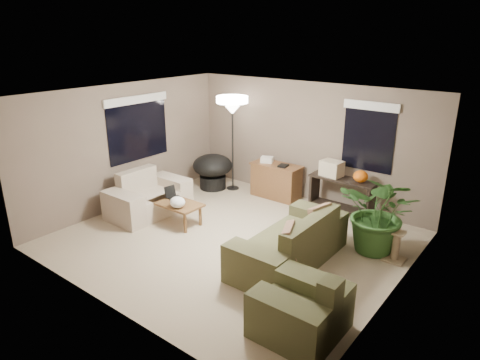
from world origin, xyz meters
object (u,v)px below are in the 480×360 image
Objects in this scene: main_sofa at (292,246)px; houseplant at (380,222)px; cat_scratching_post at (396,248)px; coffee_table at (176,205)px; floor_lamp at (232,120)px; console_table at (342,193)px; loveseat at (148,199)px; desk at (276,181)px; armchair at (302,311)px; papasan_chair at (213,169)px.

houseplant reaches higher than main_sofa.
cat_scratching_post is at bearing 40.62° from main_sofa.
floor_lamp reaches higher than coffee_table.
coffee_table is at bearing -178.50° from main_sofa.
console_table is 0.94× the size of houseplant.
desk is at bearing 55.74° from loveseat.
coffee_table is 2.39m from desk.
armchair is 5.22m from floor_lamp.
main_sofa is 3.67m from papasan_chair.
floor_lamp is 3.82× the size of cat_scratching_post.
console_table reaches higher than cat_scratching_post.
papasan_chair is 1.86× the size of cat_scratching_post.
floor_lamp is at bearing 167.03° from houseplant.
main_sofa is 2.49m from coffee_table.
main_sofa is at bearing -84.27° from console_table.
loveseat is 0.84× the size of floor_lamp.
cat_scratching_post is at bearing -17.07° from houseplant.
papasan_chair is (-1.46, -0.42, 0.09)m from desk.
desk and console_table have the same top height.
loveseat is 1.60× the size of armchair.
papasan_chair is 0.49× the size of floor_lamp.
coffee_table is 1.08× the size of papasan_chair.
cat_scratching_post is at bearing -37.79° from console_table.
armchair reaches higher than console_table.
houseplant is at bearing 90.46° from armchair.
loveseat is at bearing -178.75° from main_sofa.
coffee_table is 1.99m from papasan_chair.
houseplant reaches higher than armchair.
main_sofa is at bearing -29.12° from papasan_chair.
houseplant is at bearing 162.93° from cat_scratching_post.
main_sofa is 1.52m from houseplant.
houseplant reaches higher than loveseat.
floor_lamp is 3.99m from houseplant.
console_table is (2.26, 2.29, 0.08)m from coffee_table.
houseplant is at bearing -8.35° from papasan_chair.
main_sofa is 2.00× the size of desk.
armchair is (0.95, -1.33, 0.00)m from main_sofa.
desk is 0.58× the size of floor_lamp.
main_sofa is 1.69× the size of console_table.
loveseat is 1.23× the size of console_table.
loveseat is 1.45× the size of desk.
coffee_table is at bearing -80.98° from floor_lamp.
armchair is 0.77× the size of console_table.
houseplant is at bearing -20.93° from desk.
loveseat and armchair have the same top height.
loveseat is 1.16× the size of houseplant.
loveseat is 4.69m from cat_scratching_post.
floor_lamp is at bearing 144.10° from main_sofa.
armchair is 0.91× the size of desk.
houseplant is (-0.02, 2.51, 0.24)m from armchair.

